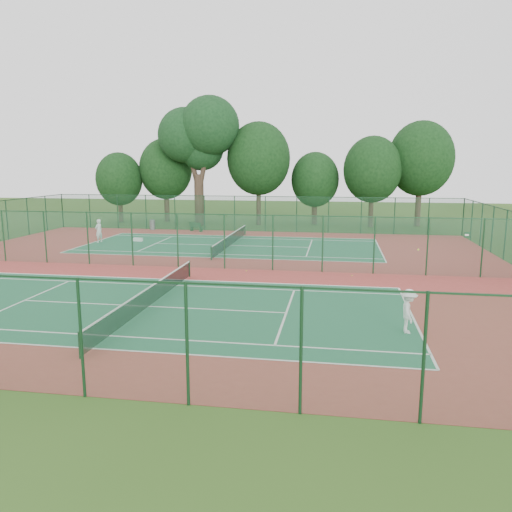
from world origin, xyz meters
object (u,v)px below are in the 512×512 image
at_px(trash_bin, 152,225).
at_px(kit_bag, 138,240).
at_px(player_far, 99,231).
at_px(bench, 196,227).
at_px(player_near, 409,311).
at_px(big_tree, 199,135).

relative_size(trash_bin, kit_bag, 1.26).
bearing_deg(player_far, bench, 162.57).
relative_size(player_far, kit_bag, 2.48).
relative_size(player_near, bench, 1.14).
bearing_deg(bench, player_far, -102.14).
height_order(trash_bin, bench, trash_bin).
distance_m(player_far, bench, 10.21).
height_order(player_near, bench, player_near).
xyz_separation_m(player_near, trash_bin, (-21.37, 28.47, -0.39)).
bearing_deg(trash_bin, player_far, -99.09).
relative_size(player_far, bench, 1.28).
height_order(player_near, big_tree, big_tree).
relative_size(kit_bag, big_tree, 0.06).
height_order(player_far, trash_bin, player_far).
bearing_deg(bench, kit_bag, -89.00).
distance_m(player_near, big_tree, 38.54).
bearing_deg(kit_bag, bench, 72.93).
distance_m(bench, kit_bag, 7.71).
xyz_separation_m(player_far, big_tree, (5.18, 13.46, 8.65)).
distance_m(player_far, big_tree, 16.82).
bearing_deg(player_far, player_near, 68.78).
bearing_deg(trash_bin, player_near, -53.11).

